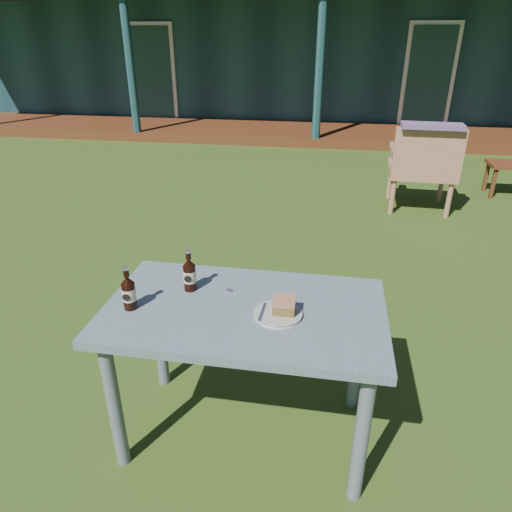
% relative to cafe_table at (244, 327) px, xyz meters
% --- Properties ---
extents(ground, '(80.00, 80.00, 0.00)m').
position_rel_cafe_table_xyz_m(ground, '(0.00, 1.60, -0.62)').
color(ground, '#334916').
extents(pavilion, '(15.80, 8.30, 3.45)m').
position_rel_cafe_table_xyz_m(pavilion, '(-0.00, 10.99, 0.99)').
color(pavilion, '#17383C').
rests_on(pavilion, ground).
extents(cafe_table, '(1.20, 0.70, 0.72)m').
position_rel_cafe_table_xyz_m(cafe_table, '(0.00, 0.00, 0.00)').
color(cafe_table, slate).
rests_on(cafe_table, ground).
extents(plate, '(0.20, 0.20, 0.01)m').
position_rel_cafe_table_xyz_m(plate, '(0.15, -0.04, 0.11)').
color(plate, silver).
rests_on(plate, cafe_table).
extents(cake_slice, '(0.09, 0.09, 0.06)m').
position_rel_cafe_table_xyz_m(cake_slice, '(0.17, -0.02, 0.15)').
color(cake_slice, brown).
rests_on(cake_slice, plate).
extents(fork, '(0.02, 0.14, 0.00)m').
position_rel_cafe_table_xyz_m(fork, '(0.09, -0.05, 0.12)').
color(fork, silver).
rests_on(fork, plate).
extents(cola_bottle_near, '(0.06, 0.06, 0.20)m').
position_rel_cafe_table_xyz_m(cola_bottle_near, '(-0.27, 0.11, 0.18)').
color(cola_bottle_near, black).
rests_on(cola_bottle_near, cafe_table).
extents(cola_bottle_far, '(0.06, 0.06, 0.19)m').
position_rel_cafe_table_xyz_m(cola_bottle_far, '(-0.48, -0.09, 0.18)').
color(cola_bottle_far, black).
rests_on(cola_bottle_far, cafe_table).
extents(bottle_cap, '(0.03, 0.03, 0.01)m').
position_rel_cafe_table_xyz_m(bottle_cap, '(-0.09, 0.12, 0.11)').
color(bottle_cap, silver).
rests_on(bottle_cap, cafe_table).
extents(armchair_left, '(0.71, 0.67, 0.93)m').
position_rel_cafe_table_xyz_m(armchair_left, '(1.29, 3.43, -0.10)').
color(armchair_left, '#A16D50').
rests_on(armchair_left, ground).
extents(floral_throw, '(0.61, 0.24, 0.05)m').
position_rel_cafe_table_xyz_m(floral_throw, '(1.28, 3.25, 0.33)').
color(floral_throw, '#624A73').
rests_on(floral_throw, armchair_left).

